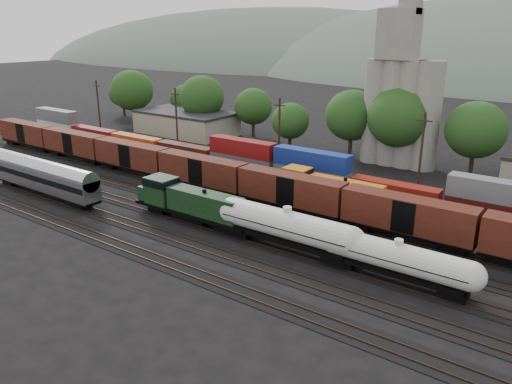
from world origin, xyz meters
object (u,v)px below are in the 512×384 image
Objects in this scene: green_locomotive at (186,201)px; tank_car_a at (287,226)px; passenger_coach at (42,175)px; grain_silo at (401,101)px; orange_locomotive at (325,188)px.

green_locomotive is 14.83m from tank_car_a.
tank_car_a is 38.37m from passenger_coach.
passenger_coach is at bearing -172.51° from tank_car_a.
grain_silo reaches higher than green_locomotive.
passenger_coach is 58.05m from grain_silo.
orange_locomotive is at bearing 30.09° from passenger_coach.
grain_silo reaches higher than tank_car_a.
grain_silo is (-3.57, 41.00, 8.46)m from tank_car_a.
tank_car_a is 1.03× the size of orange_locomotive.
grain_silo is (11.26, 41.00, 8.61)m from green_locomotive.
orange_locomotive is (-3.53, 15.00, -0.30)m from tank_car_a.
grain_silo reaches higher than passenger_coach.
tank_car_a is 0.62× the size of grain_silo.
green_locomotive is at bearing 12.16° from passenger_coach.
orange_locomotive is (11.30, 15.00, -0.15)m from green_locomotive.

